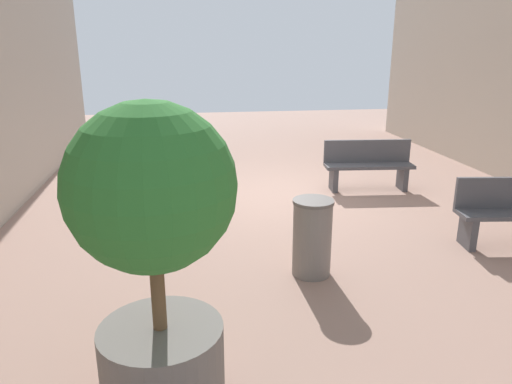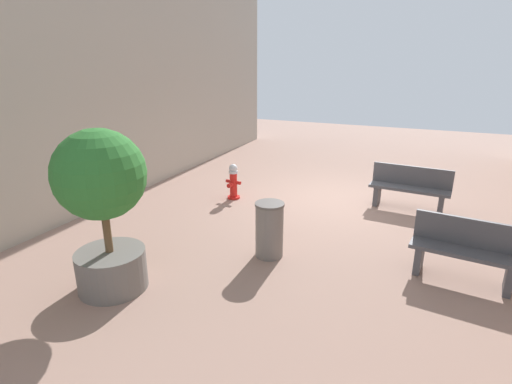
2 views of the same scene
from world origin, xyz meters
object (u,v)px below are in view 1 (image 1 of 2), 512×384
fire_hydrant (161,191)px  bench_far (512,212)px  bench_near (368,164)px  trash_bin (312,237)px  planter_tree (154,231)px

fire_hydrant → bench_far: (-4.86, 1.94, 0.06)m
bench_far → bench_near: bearing=-71.8°
bench_near → trash_bin: (2.02, 3.37, -0.02)m
bench_near → trash_bin: 3.93m
bench_near → planter_tree: size_ratio=0.73×
bench_near → planter_tree: (3.75, 5.23, 0.91)m
planter_tree → trash_bin: bearing=-132.9°
planter_tree → bench_far: bearing=-153.8°
trash_bin → planter_tree: bearing=47.1°
fire_hydrant → planter_tree: (-0.16, 4.26, 0.98)m
bench_near → trash_bin: size_ratio=1.81×
bench_near → trash_bin: trash_bin is taller
bench_near → planter_tree: planter_tree is taller
fire_hydrant → bench_far: size_ratio=0.54×
fire_hydrant → bench_near: 4.02m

